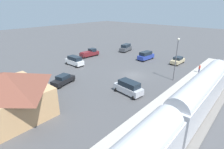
# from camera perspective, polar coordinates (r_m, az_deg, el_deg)

# --- Properties ---
(ground_plane) EXTENTS (200.00, 200.00, 0.00)m
(ground_plane) POSITION_cam_1_polar(r_m,az_deg,el_deg) (36.66, 6.98, -0.23)
(ground_plane) COLOR #4C4C4F
(railway_track) EXTENTS (4.80, 70.00, 0.30)m
(railway_track) POSITION_cam_1_polar(r_m,az_deg,el_deg) (31.75, 28.38, -6.14)
(railway_track) COLOR slate
(railway_track) RESTS_ON ground
(platform) EXTENTS (3.20, 46.00, 0.30)m
(platform) POSITION_cam_1_polar(r_m,az_deg,el_deg) (32.58, 21.65, -4.21)
(platform) COLOR #B7B2A8
(platform) RESTS_ON ground
(station_building) EXTENTS (10.35, 8.72, 5.88)m
(station_building) POSITION_cam_1_polar(r_m,az_deg,el_deg) (25.91, -30.31, -5.21)
(station_building) COLOR tan
(station_building) RESTS_ON ground
(pedestrian_on_platform) EXTENTS (0.36, 0.36, 1.71)m
(pedestrian_on_platform) POSITION_cam_1_polar(r_m,az_deg,el_deg) (41.04, 26.36, 1.91)
(pedestrian_on_platform) COLOR #23284C
(pedestrian_on_platform) RESTS_ON platform
(pickup_maroon) EXTENTS (2.50, 5.57, 2.14)m
(pickup_maroon) POSITION_cam_1_polar(r_m,az_deg,el_deg) (50.22, -7.20, 6.91)
(pickup_maroon) COLOR maroon
(pickup_maroon) RESTS_ON ground
(suv_silver) EXTENTS (5.10, 2.83, 2.22)m
(suv_silver) POSITION_cam_1_polar(r_m,az_deg,el_deg) (28.54, 5.34, -4.11)
(suv_silver) COLOR silver
(suv_silver) RESTS_ON ground
(sedan_tan) EXTENTS (1.97, 4.55, 1.74)m
(sedan_tan) POSITION_cam_1_polar(r_m,az_deg,el_deg) (46.32, 20.41, 4.31)
(sedan_tan) COLOR #C6B284
(sedan_tan) RESTS_ON ground
(suv_white) EXTENTS (4.91, 2.42, 2.22)m
(suv_white) POSITION_cam_1_polar(r_m,az_deg,el_deg) (43.13, -11.98, 4.38)
(suv_white) COLOR white
(suv_white) RESTS_ON ground
(sedan_black) EXTENTS (2.79, 4.80, 1.74)m
(sedan_black) POSITION_cam_1_polar(r_m,az_deg,el_deg) (33.20, -15.48, -1.58)
(sedan_black) COLOR black
(sedan_black) RESTS_ON ground
(suv_blue) EXTENTS (2.39, 5.06, 2.22)m
(suv_blue) POSITION_cam_1_polar(r_m,az_deg,el_deg) (47.48, 10.83, 6.01)
(suv_blue) COLOR #283D9E
(suv_blue) RESTS_ON ground
(suv_charcoal) EXTENTS (2.76, 5.16, 2.22)m
(suv_charcoal) POSITION_cam_1_polar(r_m,az_deg,el_deg) (56.00, 4.44, 8.63)
(suv_charcoal) COLOR #47494F
(suv_charcoal) RESTS_ON ground
(light_pole_near_platform) EXTENTS (0.44, 0.44, 8.06)m
(light_pole_near_platform) POSITION_cam_1_polar(r_m,az_deg,el_deg) (34.38, 20.06, 6.02)
(light_pole_near_platform) COLOR #515156
(light_pole_near_platform) RESTS_ON ground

